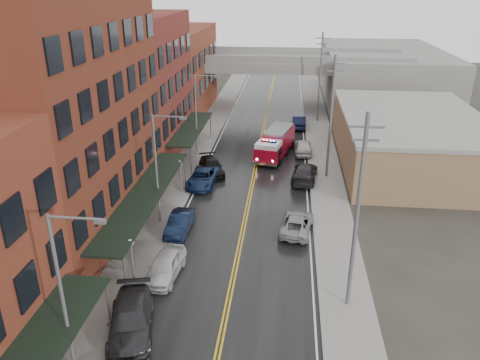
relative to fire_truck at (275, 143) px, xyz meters
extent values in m
cube|color=black|center=(-1.87, -10.56, -1.57)|extent=(11.00, 160.00, 0.02)
cube|color=slate|center=(-9.17, -10.56, -1.50)|extent=(3.00, 160.00, 0.15)
cube|color=slate|center=(5.43, -10.56, -1.50)|extent=(3.00, 160.00, 0.15)
cube|color=gray|center=(-7.52, -10.56, -1.50)|extent=(0.30, 160.00, 0.15)
cube|color=gray|center=(3.78, -10.56, -1.50)|extent=(0.30, 160.00, 0.15)
cube|color=#602A19|center=(-15.17, -17.56, 7.42)|extent=(9.00, 20.00, 18.00)
cube|color=#5C221B|center=(-15.17, -0.06, 5.92)|extent=(9.00, 15.00, 15.00)
cube|color=maroon|center=(-15.17, 17.44, 4.42)|extent=(9.00, 20.00, 12.00)
cube|color=#8D6A4C|center=(14.13, -0.56, 0.92)|extent=(14.00, 22.00, 5.00)
cube|color=slate|center=(16.13, 29.44, 2.42)|extent=(18.00, 30.00, 8.00)
cylinder|color=slate|center=(-8.22, -28.96, -0.08)|extent=(0.10, 0.10, 3.00)
cube|color=black|center=(-9.37, -17.56, 1.42)|extent=(2.60, 18.00, 0.18)
cylinder|color=slate|center=(-8.22, -26.16, -0.08)|extent=(0.10, 0.10, 3.00)
cylinder|color=slate|center=(-8.22, -8.96, -0.08)|extent=(0.10, 0.10, 3.00)
cube|color=black|center=(-9.37, -0.06, 1.42)|extent=(2.60, 13.00, 0.18)
cylinder|color=slate|center=(-8.22, -6.16, -0.08)|extent=(0.10, 0.10, 3.00)
cylinder|color=slate|center=(-8.22, 6.04, -0.08)|extent=(0.10, 0.10, 3.00)
cylinder|color=#59595B|center=(-8.27, -24.56, -0.18)|extent=(0.14, 0.14, 2.80)
sphere|color=silver|center=(-8.27, -24.56, 1.32)|extent=(0.44, 0.44, 0.44)
cylinder|color=#59595B|center=(-8.27, -10.56, -0.18)|extent=(0.14, 0.14, 2.80)
sphere|color=silver|center=(-8.27, -10.56, 1.32)|extent=(0.44, 0.44, 0.44)
cylinder|color=#59595B|center=(-8.67, -32.56, 2.92)|extent=(0.18, 0.18, 9.00)
cylinder|color=#59595B|center=(-7.47, -32.56, 7.32)|extent=(2.40, 0.12, 0.12)
cube|color=#59595B|center=(-6.37, -32.56, 7.22)|extent=(0.50, 0.22, 0.18)
cylinder|color=#59595B|center=(-8.67, -16.56, 2.92)|extent=(0.18, 0.18, 9.00)
cylinder|color=#59595B|center=(-7.47, -16.56, 7.32)|extent=(2.40, 0.12, 0.12)
cube|color=#59595B|center=(-6.37, -16.56, 7.22)|extent=(0.50, 0.22, 0.18)
cylinder|color=#59595B|center=(-8.67, -0.56, 2.92)|extent=(0.18, 0.18, 9.00)
cylinder|color=#59595B|center=(-7.47, -0.56, 7.32)|extent=(2.40, 0.12, 0.12)
cube|color=#59595B|center=(-6.37, -0.56, 7.22)|extent=(0.50, 0.22, 0.18)
cylinder|color=#59595B|center=(5.33, -25.56, 4.42)|extent=(0.24, 0.24, 12.00)
cube|color=#59595B|center=(5.33, -25.56, 9.62)|extent=(1.80, 0.12, 0.12)
cube|color=#59595B|center=(5.33, -25.56, 8.92)|extent=(1.40, 0.12, 0.12)
cylinder|color=#59595B|center=(5.33, -5.56, 4.42)|extent=(0.24, 0.24, 12.00)
cube|color=#59595B|center=(5.33, -5.56, 9.62)|extent=(1.80, 0.12, 0.12)
cube|color=#59595B|center=(5.33, -5.56, 8.92)|extent=(1.40, 0.12, 0.12)
cylinder|color=#59595B|center=(5.33, 14.44, 4.42)|extent=(0.24, 0.24, 12.00)
cube|color=#59595B|center=(5.33, 14.44, 9.62)|extent=(1.80, 0.12, 0.12)
cube|color=#59595B|center=(5.33, 14.44, 8.92)|extent=(1.40, 0.12, 0.12)
cube|color=slate|center=(-1.87, 21.44, 5.17)|extent=(40.00, 10.00, 1.50)
cube|color=slate|center=(-12.87, 21.44, 1.42)|extent=(1.60, 8.00, 6.00)
cube|color=slate|center=(9.13, 21.44, 1.42)|extent=(1.60, 8.00, 6.00)
cube|color=#AD0821|center=(0.29, 1.22, -0.02)|extent=(3.72, 5.95, 2.11)
cube|color=#AD0821|center=(-0.62, -2.58, -0.32)|extent=(3.05, 3.12, 1.51)
cube|color=silver|center=(-0.62, -2.58, 0.68)|extent=(2.88, 2.90, 0.50)
cube|color=black|center=(-0.57, -2.39, -0.02)|extent=(2.83, 2.15, 0.80)
cube|color=slate|center=(0.29, 1.22, 1.18)|extent=(3.39, 5.50, 0.30)
cube|color=black|center=(-0.62, -2.58, 1.01)|extent=(1.63, 0.65, 0.14)
sphere|color=#FF0C0C|center=(-1.15, -2.45, 1.09)|extent=(0.20, 0.20, 0.20)
sphere|color=#1933FF|center=(-0.08, -2.71, 1.09)|extent=(0.20, 0.20, 0.20)
cylinder|color=black|center=(-1.71, -2.42, -1.08)|extent=(1.06, 0.58, 1.00)
cylinder|color=black|center=(0.43, -2.94, -1.08)|extent=(1.06, 0.58, 1.00)
cylinder|color=black|center=(-0.90, 0.99, -1.08)|extent=(1.06, 0.58, 1.00)
cylinder|color=black|center=(1.25, 0.48, -1.08)|extent=(1.06, 0.58, 1.00)
cylinder|color=black|center=(-0.31, 3.43, -1.08)|extent=(1.06, 0.58, 1.00)
cylinder|color=black|center=(1.83, 2.92, -1.08)|extent=(1.06, 0.58, 1.00)
imported|color=#272729|center=(-6.87, -29.26, -0.74)|extent=(3.66, 6.18, 1.68)
imported|color=silver|center=(-6.37, -23.76, -0.78)|extent=(2.26, 4.80, 1.59)
imported|color=black|center=(-6.75, -17.76, -0.85)|extent=(1.69, 4.44, 1.45)
imported|color=#14264C|center=(-6.59, -8.63, -0.84)|extent=(2.79, 5.47, 1.48)
imported|color=black|center=(-6.20, -5.76, -0.83)|extent=(3.66, 5.52, 1.48)
imported|color=gray|center=(2.31, -16.76, -0.90)|extent=(2.97, 5.19, 1.36)
imported|color=black|center=(3.13, -6.48, -0.77)|extent=(2.91, 5.80, 1.62)
imported|color=silver|center=(3.13, 1.26, -0.77)|extent=(2.04, 4.80, 1.62)
imported|color=black|center=(2.75, 11.37, -0.75)|extent=(1.79, 5.04, 1.66)
camera|label=1|loc=(1.30, -49.17, 16.54)|focal=35.00mm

